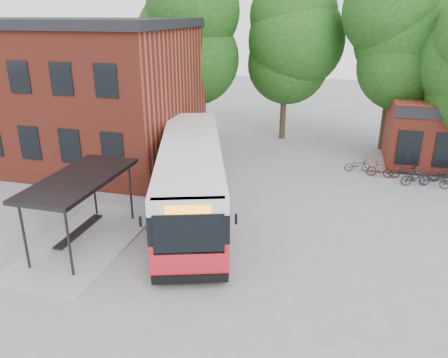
% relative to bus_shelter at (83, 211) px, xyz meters
% --- Properties ---
extents(ground, '(100.00, 100.00, 0.00)m').
position_rel_bus_shelter_xyz_m(ground, '(4.50, 1.00, -1.45)').
color(ground, slate).
extents(station_building, '(18.40, 10.40, 8.50)m').
position_rel_bus_shelter_xyz_m(station_building, '(-8.50, 10.00, 2.80)').
color(station_building, maroon).
rests_on(station_building, ground).
extents(bus_shelter, '(3.60, 7.00, 2.90)m').
position_rel_bus_shelter_xyz_m(bus_shelter, '(0.00, 0.00, 0.00)').
color(bus_shelter, '#242427').
rests_on(bus_shelter, ground).
extents(bike_rail, '(5.20, 0.10, 0.38)m').
position_rel_bus_shelter_xyz_m(bike_rail, '(13.78, 11.00, -1.26)').
color(bike_rail, '#242427').
rests_on(bike_rail, ground).
extents(tree_0, '(7.92, 7.92, 11.00)m').
position_rel_bus_shelter_xyz_m(tree_0, '(-1.50, 17.00, 4.05)').
color(tree_0, '#154011').
rests_on(tree_0, ground).
extents(tree_1, '(7.92, 7.92, 10.40)m').
position_rel_bus_shelter_xyz_m(tree_1, '(5.50, 18.00, 3.75)').
color(tree_1, '#154011').
rests_on(tree_1, ground).
extents(tree_2, '(7.92, 7.92, 11.00)m').
position_rel_bus_shelter_xyz_m(tree_2, '(12.50, 17.00, 4.05)').
color(tree_2, '#154011').
rests_on(tree_2, ground).
extents(city_bus, '(6.69, 13.16, 3.29)m').
position_rel_bus_shelter_xyz_m(city_bus, '(3.11, 4.15, 0.20)').
color(city_bus, red).
rests_on(city_bus, ground).
extents(bicycle_0, '(1.62, 0.92, 0.81)m').
position_rel_bus_shelter_xyz_m(bicycle_0, '(10.82, 11.77, -1.05)').
color(bicycle_0, '#2D2C33').
rests_on(bicycle_0, ground).
extents(bicycle_1, '(1.53, 0.59, 0.90)m').
position_rel_bus_shelter_xyz_m(bicycle_1, '(12.03, 11.15, -1.00)').
color(bicycle_1, '#551111').
rests_on(bicycle_1, ground).
extents(bicycle_2, '(1.83, 0.86, 0.92)m').
position_rel_bus_shelter_xyz_m(bicycle_2, '(13.41, 11.25, -0.99)').
color(bicycle_2, black).
rests_on(bicycle_2, ground).
extents(bicycle_3, '(1.64, 0.82, 0.95)m').
position_rel_bus_shelter_xyz_m(bicycle_3, '(13.79, 10.16, -0.98)').
color(bicycle_3, '#1F202B').
rests_on(bicycle_3, ground).
extents(bicycle_4, '(1.61, 1.07, 0.80)m').
position_rel_bus_shelter_xyz_m(bicycle_4, '(14.78, 10.29, -1.05)').
color(bicycle_4, '#20212C').
rests_on(bicycle_4, ground).
extents(bicycle_6, '(1.93, 0.83, 0.99)m').
position_rel_bus_shelter_xyz_m(bicycle_6, '(15.55, 11.26, -0.96)').
color(bicycle_6, black).
rests_on(bicycle_6, ground).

